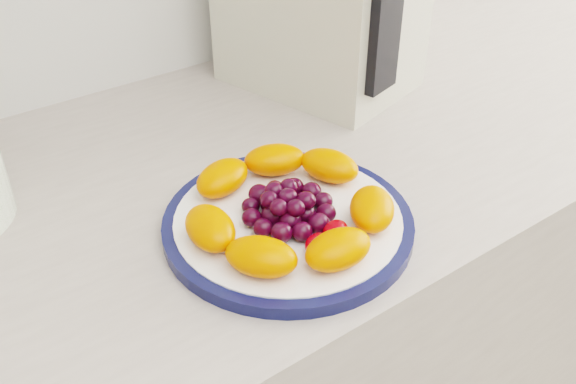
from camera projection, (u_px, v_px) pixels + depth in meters
plate_rim at (288, 223)px, 0.71m from camera, size 0.28×0.28×0.01m
plate_face at (288, 223)px, 0.71m from camera, size 0.25×0.25×0.02m
fruit_plate at (289, 206)px, 0.69m from camera, size 0.24×0.23×0.04m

